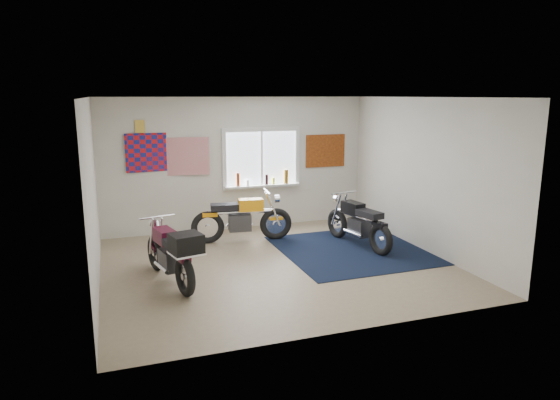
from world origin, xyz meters
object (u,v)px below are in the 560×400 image
object	(u,v)px
yellow_triumph	(242,220)
black_chrome_bike	(358,224)
navy_rug	(352,250)
maroon_tourer	(172,254)

from	to	relation	value
yellow_triumph	black_chrome_bike	distance (m)	2.18
navy_rug	maroon_tourer	size ratio (longest dim) A/B	1.43
black_chrome_bike	yellow_triumph	bearing A→B (deg)	52.40
yellow_triumph	maroon_tourer	distance (m)	2.39
navy_rug	yellow_triumph	bearing A→B (deg)	145.59
navy_rug	black_chrome_bike	xyz separation A→B (m)	(0.21, 0.20, 0.41)
navy_rug	black_chrome_bike	distance (m)	0.50
yellow_triumph	black_chrome_bike	bearing A→B (deg)	-19.75
maroon_tourer	yellow_triumph	bearing A→B (deg)	-52.74
maroon_tourer	black_chrome_bike	bearing A→B (deg)	-89.28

